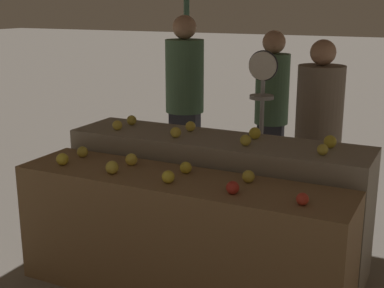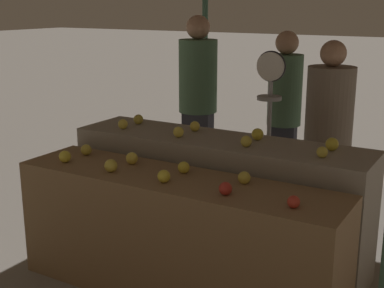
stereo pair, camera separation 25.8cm
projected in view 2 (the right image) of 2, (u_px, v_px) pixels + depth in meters
display_counter_front at (175, 237)px, 3.54m from camera, size 2.25×0.55×0.83m
display_counter_back at (218, 200)px, 4.02m from camera, size 2.25×0.55×0.96m
apple_front_0 at (65, 157)px, 3.75m from camera, size 0.09×0.09×0.09m
apple_front_1 at (111, 166)px, 3.54m from camera, size 0.09×0.09×0.09m
apple_front_2 at (164, 176)px, 3.33m from camera, size 0.08×0.08×0.08m
apple_front_3 at (226, 189)px, 3.11m from camera, size 0.08×0.08×0.08m
apple_front_4 at (294, 202)px, 2.92m from camera, size 0.07×0.07×0.07m
apple_front_5 at (86, 150)px, 3.94m from camera, size 0.08×0.08×0.08m
apple_front_6 at (132, 158)px, 3.71m from camera, size 0.08×0.08×0.08m
apple_front_7 at (183, 167)px, 3.51m from camera, size 0.08×0.08×0.08m
apple_front_8 at (244, 178)px, 3.31m from camera, size 0.08×0.08×0.08m
apple_back_0 at (123, 124)px, 4.19m from camera, size 0.08×0.08×0.08m
apple_back_1 at (178, 132)px, 3.93m from camera, size 0.08×0.08×0.08m
apple_back_2 at (246, 141)px, 3.67m from camera, size 0.08×0.08×0.08m
apple_back_3 at (322, 152)px, 3.41m from camera, size 0.07×0.07×0.07m
apple_back_4 at (138, 119)px, 4.36m from camera, size 0.08×0.08×0.08m
apple_back_5 at (195, 126)px, 4.11m from camera, size 0.08×0.08×0.08m
apple_back_6 at (258, 134)px, 3.85m from camera, size 0.09×0.09×0.09m
apple_back_7 at (332, 144)px, 3.57m from camera, size 0.09×0.09×0.09m
produce_scale at (269, 105)px, 4.37m from camera, size 0.25×0.20×1.55m
person_vendor_at_scale at (329, 125)px, 4.48m from camera, size 0.48×0.48×1.63m
person_customer_left at (198, 92)px, 5.44m from camera, size 0.43×0.43×1.81m
person_customer_right at (284, 105)px, 5.14m from camera, size 0.36×0.36×1.67m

